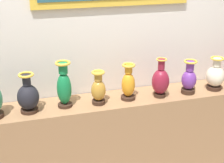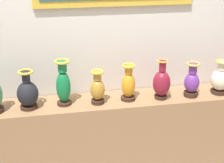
{
  "view_description": "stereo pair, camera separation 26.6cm",
  "coord_description": "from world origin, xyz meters",
  "px_view_note": "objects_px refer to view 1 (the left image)",
  "views": [
    {
      "loc": [
        -0.78,
        -2.67,
        2.23
      ],
      "look_at": [
        0.0,
        0.0,
        1.11
      ],
      "focal_mm": 53.77,
      "sensor_mm": 36.0,
      "label": 1
    },
    {
      "loc": [
        -0.52,
        -2.73,
        2.23
      ],
      "look_at": [
        0.0,
        0.0,
        1.11
      ],
      "focal_mm": 53.77,
      "sensor_mm": 36.0,
      "label": 2
    }
  ],
  "objects_px": {
    "vase_amber": "(128,84)",
    "vase_violet": "(189,79)",
    "vase_ivory": "(215,76)",
    "vase_ochre": "(98,89)",
    "vase_burgundy": "(160,81)",
    "vase_onyx": "(28,96)",
    "vase_emerald": "(64,86)"
  },
  "relations": [
    {
      "from": "vase_onyx",
      "to": "vase_burgundy",
      "type": "distance_m",
      "value": 1.18
    },
    {
      "from": "vase_amber",
      "to": "vase_onyx",
      "type": "bearing_deg",
      "value": -179.54
    },
    {
      "from": "vase_amber",
      "to": "vase_violet",
      "type": "relative_size",
      "value": 1.04
    },
    {
      "from": "vase_emerald",
      "to": "vase_ochre",
      "type": "distance_m",
      "value": 0.3
    },
    {
      "from": "vase_ochre",
      "to": "vase_amber",
      "type": "bearing_deg",
      "value": 4.11
    },
    {
      "from": "vase_ivory",
      "to": "vase_violet",
      "type": "bearing_deg",
      "value": -178.05
    },
    {
      "from": "vase_emerald",
      "to": "vase_violet",
      "type": "bearing_deg",
      "value": -2.03
    },
    {
      "from": "vase_onyx",
      "to": "vase_burgundy",
      "type": "height_order",
      "value": "vase_burgundy"
    },
    {
      "from": "vase_burgundy",
      "to": "vase_ivory",
      "type": "height_order",
      "value": "vase_burgundy"
    },
    {
      "from": "vase_emerald",
      "to": "vase_ivory",
      "type": "relative_size",
      "value": 1.26
    },
    {
      "from": "vase_violet",
      "to": "vase_ivory",
      "type": "distance_m",
      "value": 0.29
    },
    {
      "from": "vase_burgundy",
      "to": "vase_violet",
      "type": "relative_size",
      "value": 1.13
    },
    {
      "from": "vase_ochre",
      "to": "vase_amber",
      "type": "distance_m",
      "value": 0.28
    },
    {
      "from": "vase_amber",
      "to": "vase_ivory",
      "type": "distance_m",
      "value": 0.88
    },
    {
      "from": "vase_ochre",
      "to": "vase_violet",
      "type": "distance_m",
      "value": 0.87
    },
    {
      "from": "vase_ivory",
      "to": "vase_onyx",
      "type": "bearing_deg",
      "value": 179.51
    },
    {
      "from": "vase_amber",
      "to": "vase_burgundy",
      "type": "height_order",
      "value": "vase_burgundy"
    },
    {
      "from": "vase_amber",
      "to": "vase_violet",
      "type": "distance_m",
      "value": 0.59
    },
    {
      "from": "vase_emerald",
      "to": "vase_amber",
      "type": "relative_size",
      "value": 1.22
    },
    {
      "from": "vase_ochre",
      "to": "vase_ivory",
      "type": "bearing_deg",
      "value": -0.1
    },
    {
      "from": "vase_ochre",
      "to": "vase_violet",
      "type": "height_order",
      "value": "vase_violet"
    },
    {
      "from": "vase_ivory",
      "to": "vase_amber",
      "type": "bearing_deg",
      "value": 178.55
    },
    {
      "from": "vase_emerald",
      "to": "vase_violet",
      "type": "xyz_separation_m",
      "value": [
        1.17,
        -0.04,
        -0.05
      ]
    },
    {
      "from": "vase_emerald",
      "to": "vase_ochre",
      "type": "height_order",
      "value": "vase_emerald"
    },
    {
      "from": "vase_onyx",
      "to": "vase_amber",
      "type": "height_order",
      "value": "vase_onyx"
    },
    {
      "from": "vase_emerald",
      "to": "vase_burgundy",
      "type": "distance_m",
      "value": 0.88
    },
    {
      "from": "vase_amber",
      "to": "vase_burgundy",
      "type": "xyz_separation_m",
      "value": [
        0.3,
        -0.03,
        0.0
      ]
    },
    {
      "from": "vase_onyx",
      "to": "vase_emerald",
      "type": "xyz_separation_m",
      "value": [
        0.3,
        0.02,
        0.05
      ]
    },
    {
      "from": "vase_ivory",
      "to": "vase_ochre",
      "type": "bearing_deg",
      "value": 179.9
    },
    {
      "from": "vase_burgundy",
      "to": "vase_violet",
      "type": "bearing_deg",
      "value": -0.29
    },
    {
      "from": "vase_emerald",
      "to": "vase_amber",
      "type": "distance_m",
      "value": 0.58
    },
    {
      "from": "vase_emerald",
      "to": "vase_amber",
      "type": "xyz_separation_m",
      "value": [
        0.58,
        -0.01,
        -0.04
      ]
    }
  ]
}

